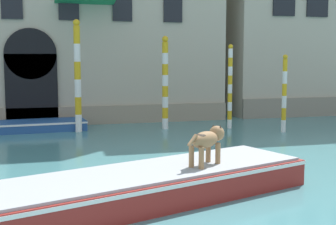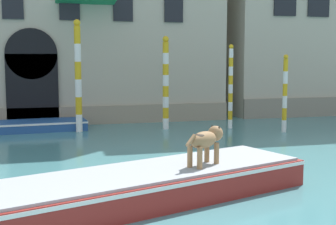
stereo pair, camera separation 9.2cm
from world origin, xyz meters
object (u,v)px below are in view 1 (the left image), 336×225
at_px(boat_foreground, 137,186).
at_px(mooring_pole_3, 284,93).
at_px(mooring_pole_0, 78,76).
at_px(mooring_pole_2, 165,82).
at_px(boat_moored_near_palazzo, 25,126).
at_px(dog_on_deck, 207,140).
at_px(mooring_pole_5, 230,86).

bearing_deg(boat_foreground, mooring_pole_3, 26.23).
bearing_deg(mooring_pole_3, mooring_pole_0, 164.57).
relative_size(mooring_pole_2, mooring_pole_3, 1.25).
xyz_separation_m(boat_moored_near_palazzo, mooring_pole_3, (10.61, -3.09, 1.42)).
xyz_separation_m(boat_foreground, boat_moored_near_palazzo, (-2.71, 11.05, -0.14)).
relative_size(boat_moored_near_palazzo, mooring_pole_3, 1.61).
relative_size(boat_foreground, mooring_pole_0, 1.82).
distance_m(dog_on_deck, mooring_pole_2, 10.00).
xyz_separation_m(mooring_pole_3, mooring_pole_5, (-1.79, 1.61, 0.23)).
height_order(boat_foreground, dog_on_deck, dog_on_deck).
xyz_separation_m(boat_foreground, mooring_pole_3, (7.90, 7.96, 1.29)).
relative_size(mooring_pole_0, mooring_pole_3, 1.44).
bearing_deg(dog_on_deck, mooring_pole_2, 44.07).
relative_size(dog_on_deck, mooring_pole_0, 0.24).
bearing_deg(boat_moored_near_palazzo, mooring_pole_3, -20.65).
distance_m(mooring_pole_0, mooring_pole_2, 3.78).
distance_m(dog_on_deck, mooring_pole_0, 10.31).
bearing_deg(mooring_pole_3, dog_on_deck, -128.88).
distance_m(mooring_pole_3, mooring_pole_5, 2.42).
bearing_deg(mooring_pole_3, boat_moored_near_palazzo, 163.76).
bearing_deg(boat_moored_near_palazzo, boat_foreground, -80.62).
xyz_separation_m(mooring_pole_2, mooring_pole_5, (2.84, -0.53, -0.18)).
bearing_deg(mooring_pole_5, mooring_pole_2, 169.51).
relative_size(boat_foreground, mooring_pole_3, 2.63).
relative_size(boat_moored_near_palazzo, mooring_pole_0, 1.11).
distance_m(boat_foreground, mooring_pole_5, 11.46).
bearing_deg(mooring_pole_0, boat_foreground, -87.32).
relative_size(mooring_pole_0, mooring_pole_5, 1.27).
relative_size(boat_moored_near_palazzo, mooring_pole_2, 1.29).
distance_m(mooring_pole_2, mooring_pole_3, 5.11).
height_order(boat_foreground, mooring_pole_3, mooring_pole_3).
xyz_separation_m(mooring_pole_0, mooring_pole_3, (8.38, -2.31, -0.73)).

